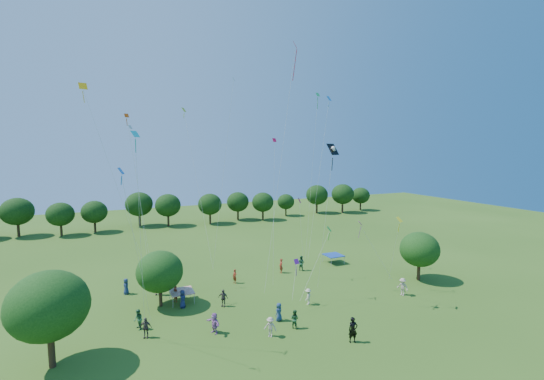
{
  "coord_description": "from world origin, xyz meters",
  "views": [
    {
      "loc": [
        -13.59,
        -16.51,
        14.65
      ],
      "look_at": [
        0.0,
        14.0,
        11.0
      ],
      "focal_mm": 24.0,
      "sensor_mm": 36.0,
      "label": 1
    }
  ],
  "objects": [
    {
      "name": "small_kite_6",
      "position": [
        -11.09,
        25.56,
        12.76
      ],
      "size": [
        1.32,
        5.16,
        16.12
      ],
      "color": "silver"
    },
    {
      "name": "pirate_kite",
      "position": [
        4.96,
        11.56,
        14.51
      ],
      "size": [
        1.36,
        2.03,
        13.96
      ],
      "color": "black"
    },
    {
      "name": "small_kite_13",
      "position": [
        1.96,
        12.83,
        3.83
      ],
      "size": [
        1.58,
        1.84,
        3.16
      ],
      "color": "#67178C"
    },
    {
      "name": "crowd_person_12",
      "position": [
        -0.85,
        10.63,
        0.79
      ],
      "size": [
        0.88,
        0.76,
        1.58
      ],
      "primitive_type": "imported",
      "rotation": [
        0.0,
        0.0,
        3.67
      ],
      "color": "navy",
      "rests_on": "ground"
    },
    {
      "name": "small_kite_7",
      "position": [
        -11.87,
        10.87,
        12.9
      ],
      "size": [
        0.66,
        1.33,
        14.71
      ],
      "color": "#0B9DB1"
    },
    {
      "name": "near_tree_east",
      "position": [
        17.86,
        13.19,
        3.55
      ],
      "size": [
        4.33,
        4.33,
        5.51
      ],
      "color": "#422B19",
      "rests_on": "ground"
    },
    {
      "name": "small_kite_1",
      "position": [
        -11.36,
        23.69,
        13.73
      ],
      "size": [
        2.02,
        3.22,
        17.14
      ],
      "color": "#DA490B"
    },
    {
      "name": "small_kite_8",
      "position": [
        1.5,
        16.86,
        11.59
      ],
      "size": [
        1.26,
        2.1,
        14.59
      ],
      "color": "#F40E40"
    },
    {
      "name": "crowd_person_6",
      "position": [
        -12.66,
        22.3,
        0.82
      ],
      "size": [
        0.49,
        0.83,
        1.63
      ],
      "primitive_type": "imported",
      "rotation": [
        0.0,
        0.0,
        4.64
      ],
      "color": "navy",
      "rests_on": "ground"
    },
    {
      "name": "tent_red_stripe",
      "position": [
        -7.79,
        18.04,
        1.04
      ],
      "size": [
        2.2,
        2.2,
        1.1
      ],
      "color": "#BC3616",
      "rests_on": "ground"
    },
    {
      "name": "small_kite_9",
      "position": [
        -14.65,
        21.71,
        17.03
      ],
      "size": [
        5.57,
        0.56,
        19.54
      ],
      "color": "#FFAF0D"
    },
    {
      "name": "crowd_person_14",
      "position": [
        -12.05,
        13.92,
        0.84
      ],
      "size": [
        0.6,
        0.9,
        1.69
      ],
      "primitive_type": "imported",
      "rotation": [
        0.0,
        0.0,
        4.9
      ],
      "color": "#29603B",
      "rests_on": "ground"
    },
    {
      "name": "man_in_black",
      "position": [
        2.83,
        5.12,
        0.99
      ],
      "size": [
        0.83,
        0.64,
        1.97
      ],
      "primitive_type": "imported",
      "rotation": [
        0.0,
        0.0,
        -0.26
      ],
      "color": "black",
      "rests_on": "ground"
    },
    {
      "name": "crowd_person_2",
      "position": [
        7.26,
        21.54,
        0.91
      ],
      "size": [
        0.91,
        1.02,
        1.83
      ],
      "primitive_type": "imported",
      "rotation": [
        0.0,
        0.0,
        2.18
      ],
      "color": "#255635",
      "rests_on": "ground"
    },
    {
      "name": "small_kite_0",
      "position": [
        5.69,
        19.04,
        8.1
      ],
      "size": [
        0.98,
        0.67,
        8.05
      ],
      "color": "#C70B38"
    },
    {
      "name": "near_tree_north",
      "position": [
        -9.79,
        17.9,
        3.36
      ],
      "size": [
        4.3,
        4.3,
        5.3
      ],
      "color": "#422B19",
      "rests_on": "ground"
    },
    {
      "name": "crowd_person_13",
      "position": [
        4.61,
        21.69,
        0.87
      ],
      "size": [
        0.46,
        0.68,
        1.74
      ],
      "primitive_type": "imported",
      "rotation": [
        0.0,
        0.0,
        4.64
      ],
      "color": "maroon",
      "rests_on": "ground"
    },
    {
      "name": "small_kite_5",
      "position": [
        10.08,
        13.25,
        6.28
      ],
      "size": [
        3.22,
        1.99,
        6.08
      ],
      "color": "#AD1CAB"
    },
    {
      "name": "crowd_person_8",
      "position": [
        -0.21,
        8.94,
        0.78
      ],
      "size": [
        0.77,
        0.87,
        1.56
      ],
      "primitive_type": "imported",
      "rotation": [
        0.0,
        0.0,
        2.16
      ],
      "color": "#24552E",
      "rests_on": "ground"
    },
    {
      "name": "small_kite_4",
      "position": [
        11.91,
        23.86,
        17.72
      ],
      "size": [
        4.93,
        3.18,
        20.36
      ],
      "color": "blue"
    },
    {
      "name": "crowd_person_3",
      "position": [
        12.95,
        10.54,
        0.89
      ],
      "size": [
        0.92,
        1.28,
        1.79
      ],
      "primitive_type": "imported",
      "rotation": [
        0.0,
        0.0,
        5.09
      ],
      "color": "#AC9B89",
      "rests_on": "ground"
    },
    {
      "name": "crowd_person_15",
      "position": [
        -2.62,
        8.46,
        0.8
      ],
      "size": [
        1.08,
        1.06,
        1.6
      ],
      "primitive_type": "imported",
      "rotation": [
        0.0,
        0.0,
        5.52
      ],
      "color": "#B19D8D",
      "rests_on": "ground"
    },
    {
      "name": "small_kite_11",
      "position": [
        9.18,
        21.88,
        16.36
      ],
      "size": [
        1.97,
        0.56,
        20.23
      ],
      "color": "#1A9450"
    },
    {
      "name": "treeline",
      "position": [
        -1.73,
        55.43,
        4.09
      ],
      "size": [
        88.01,
        8.77,
        6.77
      ],
      "color": "#422B19",
      "rests_on": "ground"
    },
    {
      "name": "small_kite_12",
      "position": [
        -12.62,
        9.46,
        10.83
      ],
      "size": [
        1.99,
        3.38,
        12.25
      ],
      "color": "blue"
    },
    {
      "name": "small_kite_10",
      "position": [
        -4.67,
        28.02,
        15.65
      ],
      "size": [
        1.84,
        7.45,
        18.58
      ],
      "color": "#CAD212"
    },
    {
      "name": "crowd_person_4",
      "position": [
        -4.42,
        15.4,
        0.83
      ],
      "size": [
        1.03,
        0.96,
        1.65
      ],
      "primitive_type": "imported",
      "rotation": [
        0.0,
        0.0,
        5.59
      ],
      "color": "#49413A",
      "rests_on": "ground"
    },
    {
      "name": "tent_blue",
      "position": [
        12.53,
        22.4,
        1.04
      ],
      "size": [
        2.2,
        2.2,
        1.1
      ],
      "color": "navy",
      "rests_on": "ground"
    },
    {
      "name": "small_kite_14",
      "position": [
        -1.66,
        22.82,
        15.14
      ],
      "size": [
        2.95,
        0.42,
        21.4
      ],
      "color": "white"
    },
    {
      "name": "small_kite_2",
      "position": [
        10.66,
        9.06,
        7.42
      ],
      "size": [
        2.22,
        3.47,
        7.26
      ],
      "color": "yellow"
    },
    {
      "name": "crowd_person_0",
      "position": [
        -7.96,
        16.67,
        0.84
      ],
      "size": [
        0.73,
        0.94,
        1.69
      ],
      "primitive_type": "imported",
      "rotation": [
        0.0,
        0.0,
        1.18
      ],
      "color": "#1B234F",
      "rests_on": "ground"
    },
    {
      "name": "crowd_person_5",
      "position": [
        -6.51,
        10.79,
        0.85
      ],
      "size": [
        1.09,
        1.68,
        1.69
      ],
      "primitive_type": "imported",
      "rotation": [
        0.0,
        0.0,
        5.08
      ],
      "color": "#A464AB",
      "rests_on": "ground"
    },
    {
      "name": "crowd_person_11",
      "position": [
        -9.71,
        20.7,
        0.89
      ],
      "size": [
        1.67,
        1.49,
        1.78
      ],
      "primitive_type": "imported",
      "rotation": [
        0.0,
        0.0,
        2.48
      ],
      "color": "#8B516E",
      "rests_on": "ground"
    },
    {
      "name": "crowd_person_9",
      "position": [
        3.12,
        12.54,
        0.77
      ],
      "size": [
        1.07,
        0.98,
        1.54
      ],
      "primitive_type": "imported",
      "rotation": [
        0.0,
        0.0,
        3.8
      ],
      "color": "beige",
      "rests_on": "ground"
    },
    {
      "name": "red_high_kite",
      "position": [
        2.86,
        16.19,
        20.15
      ],
      "size": [
        4.86,
        3.15,
        24.05
      ],
      "color": "red"
    },
    {
      "name": "crowd_person_1",
      "position": [
        -8.36,
        18.27,
        0.79
      ],
      "size": [
        0.66,
        0.7,
        1.57
      ],
      "primitive_type": "imported",
      "rotation": [
        0.0,
        0.0,
        5.36
      ],
      "color": "maroon",
      "rests_on": "ground"
    },
    {
      "name": "near_tree_west",
      "position": [
        -17.78,
        10.81,
        4.33
      ],
      "size": [
        5.18,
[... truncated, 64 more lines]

